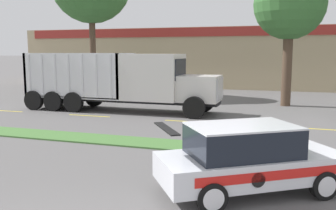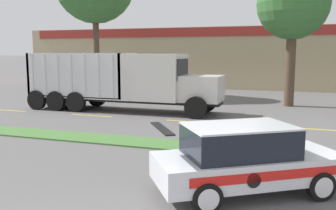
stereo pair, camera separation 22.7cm
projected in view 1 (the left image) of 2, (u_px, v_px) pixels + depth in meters
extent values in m
cube|color=#477538|center=(172.00, 145.00, 13.34)|extent=(120.00, 1.42, 0.06)
cube|color=yellow|center=(5.00, 111.00, 21.25)|extent=(2.40, 0.14, 0.01)
cube|color=yellow|center=(89.00, 116.00, 19.61)|extent=(2.40, 0.14, 0.01)
cube|color=yellow|center=(189.00, 121.00, 17.97)|extent=(2.40, 0.14, 0.01)
cube|color=yellow|center=(308.00, 128.00, 16.33)|extent=(2.40, 0.14, 0.01)
cube|color=black|center=(121.00, 100.00, 21.09)|extent=(11.13, 1.30, 0.18)
cube|color=silver|center=(199.00, 88.00, 19.61)|extent=(2.10, 1.94, 1.36)
cube|color=#B7B7BC|center=(220.00, 89.00, 19.28)|extent=(0.06, 1.66, 1.16)
cube|color=silver|center=(153.00, 77.00, 20.32)|extent=(3.05, 2.37, 2.47)
cube|color=black|center=(181.00, 69.00, 19.79)|extent=(0.04, 2.01, 1.11)
cylinder|color=silver|center=(120.00, 66.00, 20.00)|extent=(0.14, 0.14, 1.25)
cube|color=silver|center=(81.00, 95.00, 21.85)|extent=(5.99, 2.37, 0.12)
cube|color=silver|center=(126.00, 75.00, 20.80)|extent=(0.16, 2.37, 2.46)
cube|color=silver|center=(38.00, 74.00, 22.56)|extent=(0.16, 2.37, 2.46)
cube|color=silver|center=(70.00, 76.00, 20.64)|extent=(5.99, 0.16, 2.46)
cube|color=silver|center=(90.00, 73.00, 22.72)|extent=(5.99, 0.16, 2.46)
cube|color=#BCBCC1|center=(30.00, 75.00, 21.33)|extent=(0.10, 0.04, 2.33)
cube|color=#BCBCC1|center=(42.00, 75.00, 21.07)|extent=(0.10, 0.04, 2.33)
cube|color=#BCBCC1|center=(55.00, 75.00, 20.81)|extent=(0.10, 0.04, 2.33)
cube|color=#BCBCC1|center=(69.00, 76.00, 20.55)|extent=(0.10, 0.04, 2.33)
cube|color=#BCBCC1|center=(82.00, 76.00, 20.29)|extent=(0.10, 0.04, 2.33)
cube|color=#BCBCC1|center=(96.00, 76.00, 20.03)|extent=(0.10, 0.04, 2.33)
cube|color=#BCBCC1|center=(111.00, 77.00, 19.77)|extent=(0.10, 0.04, 2.33)
cylinder|color=black|center=(194.00, 108.00, 18.64)|extent=(1.12, 0.30, 1.12)
cylinder|color=black|center=(204.00, 102.00, 20.83)|extent=(1.12, 0.30, 1.12)
cylinder|color=black|center=(34.00, 100.00, 21.52)|extent=(1.12, 0.30, 1.12)
cylinder|color=black|center=(57.00, 96.00, 23.71)|extent=(1.12, 0.30, 1.12)
cylinder|color=black|center=(53.00, 101.00, 21.12)|extent=(1.12, 0.30, 1.12)
cylinder|color=black|center=(75.00, 97.00, 23.31)|extent=(1.12, 0.30, 1.12)
cylinder|color=black|center=(73.00, 102.00, 20.72)|extent=(1.12, 0.30, 1.12)
cylinder|color=black|center=(94.00, 97.00, 22.92)|extent=(1.12, 0.30, 1.12)
cube|color=silver|center=(252.00, 166.00, 8.83)|extent=(4.64, 3.92, 0.60)
cube|color=black|center=(242.00, 141.00, 8.67)|extent=(2.88, 2.65, 0.67)
cube|color=silver|center=(243.00, 126.00, 8.62)|extent=(2.88, 2.65, 0.04)
cube|color=black|center=(166.00, 128.00, 8.11)|extent=(0.96, 1.30, 0.03)
cube|color=red|center=(272.00, 176.00, 7.96)|extent=(2.93, 1.96, 0.21)
cylinder|color=black|center=(259.00, 180.00, 7.88)|extent=(0.28, 0.19, 0.33)
cylinder|color=black|center=(324.00, 185.00, 8.43)|extent=(0.66, 0.54, 0.67)
cylinder|color=silver|center=(327.00, 187.00, 8.33)|extent=(0.39, 0.27, 0.47)
cylinder|color=black|center=(282.00, 164.00, 10.05)|extent=(0.66, 0.54, 0.67)
cylinder|color=silver|center=(279.00, 163.00, 10.15)|extent=(0.39, 0.27, 0.47)
cylinder|color=black|center=(212.00, 198.00, 7.69)|extent=(0.66, 0.54, 0.67)
cylinder|color=silver|center=(214.00, 200.00, 7.59)|extent=(0.39, 0.27, 0.47)
cylinder|color=black|center=(186.00, 173.00, 9.31)|extent=(0.66, 0.54, 0.67)
cylinder|color=silver|center=(184.00, 171.00, 9.41)|extent=(0.39, 0.27, 0.47)
cube|color=tan|center=(222.00, 57.00, 39.18)|extent=(39.14, 12.00, 5.56)
cube|color=maroon|center=(211.00, 32.00, 33.15)|extent=(37.19, 0.10, 0.80)
cylinder|color=brown|center=(287.00, 65.00, 22.98)|extent=(0.59, 0.59, 5.02)
sphere|color=#386B33|center=(290.00, 4.00, 22.46)|extent=(4.31, 4.31, 4.31)
cylinder|color=brown|center=(93.00, 51.00, 28.56)|extent=(0.46, 0.46, 6.80)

